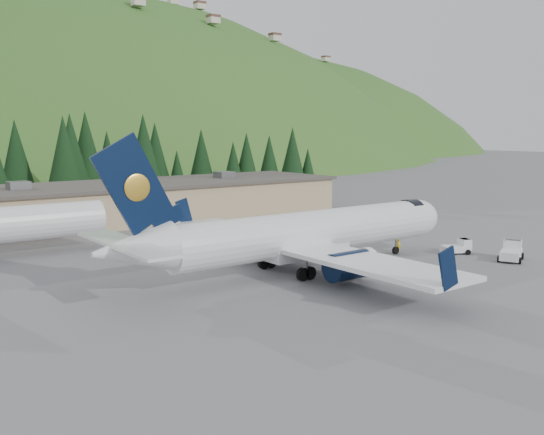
{
  "coord_description": "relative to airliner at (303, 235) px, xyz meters",
  "views": [
    {
      "loc": [
        -34.81,
        -40.13,
        12.36
      ],
      "look_at": [
        0.0,
        6.0,
        4.0
      ],
      "focal_mm": 40.0,
      "sensor_mm": 36.0,
      "label": 1
    }
  ],
  "objects": [
    {
      "name": "ground",
      "position": [
        1.08,
        0.0,
        -3.25
      ],
      "size": [
        600.0,
        600.0,
        0.0
      ],
      "primitive_type": "plane",
      "color": "slate"
    },
    {
      "name": "airliner",
      "position": [
        0.0,
        0.0,
        0.0
      ],
      "size": [
        36.62,
        34.31,
        12.21
      ],
      "rotation": [
        0.0,
        0.0,
        0.0
      ],
      "color": "white",
      "rests_on": "ground"
    },
    {
      "name": "baggage_tug_a",
      "position": [
        18.83,
        -8.55,
        -2.43
      ],
      "size": [
        3.85,
        3.15,
        1.84
      ],
      "rotation": [
        0.0,
        0.0,
        0.45
      ],
      "color": "white",
      "rests_on": "ground"
    },
    {
      "name": "baggage_tug_b",
      "position": [
        17.37,
        -3.61,
        -2.58
      ],
      "size": [
        3.14,
        2.53,
        1.5
      ],
      "rotation": [
        0.0,
        0.0,
        -0.42
      ],
      "color": "white",
      "rests_on": "ground"
    },
    {
      "name": "terminal_building",
      "position": [
        -3.94,
        38.0,
        -0.63
      ],
      "size": [
        71.0,
        17.0,
        6.1
      ],
      "color": "tan",
      "rests_on": "ground"
    },
    {
      "name": "ramp_worker",
      "position": [
        13.06,
        0.49,
        -2.3
      ],
      "size": [
        0.83,
        0.75,
        1.91
      ],
      "primitive_type": "imported",
      "rotation": [
        0.0,
        0.0,
        3.68
      ],
      "color": "yellow",
      "rests_on": "ground"
    },
    {
      "name": "tree_line",
      "position": [
        -5.73,
        62.14,
        4.44
      ],
      "size": [
        110.42,
        17.63,
        14.47
      ],
      "color": "black",
      "rests_on": "ground"
    },
    {
      "name": "hills",
      "position": [
        54.41,
        207.38,
        -86.05
      ],
      "size": [
        614.0,
        330.0,
        300.0
      ],
      "color": "#24571D",
      "rests_on": "ground"
    }
  ]
}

